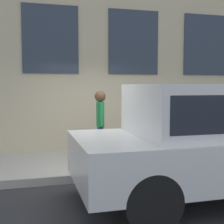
% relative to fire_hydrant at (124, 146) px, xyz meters
% --- Properties ---
extents(ground_plane, '(80.00, 80.00, 0.00)m').
position_rel_fire_hydrant_xyz_m(ground_plane, '(-0.59, 0.32, -0.56)').
color(ground_plane, '#2D2D30').
extents(sidewalk, '(2.33, 60.00, 0.16)m').
position_rel_fire_hydrant_xyz_m(sidewalk, '(0.58, 0.32, -0.48)').
color(sidewalk, '#B2ADA3').
rests_on(sidewalk, ground_plane).
extents(fire_hydrant, '(0.35, 0.46, 0.78)m').
position_rel_fire_hydrant_xyz_m(fire_hydrant, '(0.00, 0.00, 0.00)').
color(fire_hydrant, red).
rests_on(fire_hydrant, sidewalk).
extents(person, '(0.38, 0.25, 1.59)m').
position_rel_fire_hydrant_xyz_m(person, '(0.57, 0.41, 0.56)').
color(person, navy).
rests_on(person, sidewalk).
extents(parked_truck_white_near, '(1.98, 4.44, 1.89)m').
position_rel_fire_hydrant_xyz_m(parked_truck_white_near, '(-1.95, -0.93, 0.52)').
color(parked_truck_white_near, black).
rests_on(parked_truck_white_near, ground_plane).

